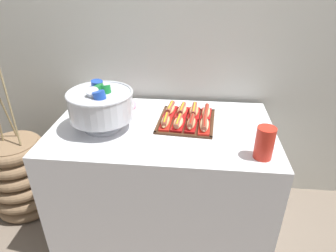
% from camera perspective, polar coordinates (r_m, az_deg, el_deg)
% --- Properties ---
extents(ground_plane, '(10.00, 10.00, 0.00)m').
position_cam_1_polar(ground_plane, '(2.19, -0.89, -17.65)').
color(ground_plane, '#7A6B5B').
extents(back_wall, '(6.00, 0.10, 2.60)m').
position_cam_1_polar(back_wall, '(2.01, 0.47, 20.54)').
color(back_wall, beige).
rests_on(back_wall, ground_plane).
extents(buffet_table, '(1.30, 0.78, 0.76)m').
position_cam_1_polar(buffet_table, '(1.92, -0.98, -9.45)').
color(buffet_table, silver).
rests_on(buffet_table, ground_plane).
extents(floor_vase, '(0.46, 0.46, 1.07)m').
position_cam_1_polar(floor_vase, '(2.37, -26.60, -8.73)').
color(floor_vase, '#896B4C').
rests_on(floor_vase, ground_plane).
extents(serving_tray, '(0.36, 0.38, 0.01)m').
position_cam_1_polar(serving_tray, '(1.77, 3.58, 0.93)').
color(serving_tray, '#472B19').
rests_on(serving_tray, buffet_table).
extents(hot_dog_0, '(0.06, 0.17, 0.06)m').
position_cam_1_polar(hot_dog_0, '(1.70, -0.48, 0.86)').
color(hot_dog_0, red).
rests_on(hot_dog_0, serving_tray).
extents(hot_dog_1, '(0.08, 0.16, 0.06)m').
position_cam_1_polar(hot_dog_1, '(1.69, 2.02, 0.59)').
color(hot_dog_1, '#B21414').
rests_on(hot_dog_1, serving_tray).
extents(hot_dog_2, '(0.07, 0.16, 0.06)m').
position_cam_1_polar(hot_dog_2, '(1.68, 4.55, 0.52)').
color(hot_dog_2, '#B21414').
rests_on(hot_dog_2, serving_tray).
extents(hot_dog_3, '(0.07, 0.18, 0.06)m').
position_cam_1_polar(hot_dog_3, '(1.68, 7.09, 0.25)').
color(hot_dog_3, red).
rests_on(hot_dog_3, serving_tray).
extents(hot_dog_4, '(0.08, 0.17, 0.06)m').
position_cam_1_polar(hot_dog_4, '(1.85, 0.44, 3.25)').
color(hot_dog_4, red).
rests_on(hot_dog_4, serving_tray).
extents(hot_dog_5, '(0.08, 0.17, 0.06)m').
position_cam_1_polar(hot_dog_5, '(1.84, 2.75, 3.03)').
color(hot_dog_5, red).
rests_on(hot_dog_5, serving_tray).
extents(hot_dog_6, '(0.08, 0.17, 0.06)m').
position_cam_1_polar(hot_dog_6, '(1.83, 5.08, 2.89)').
color(hot_dog_6, '#B21414').
rests_on(hot_dog_6, serving_tray).
extents(hot_dog_7, '(0.08, 0.18, 0.06)m').
position_cam_1_polar(hot_dog_7, '(1.83, 7.42, 2.61)').
color(hot_dog_7, red).
rests_on(hot_dog_7, serving_tray).
extents(punch_bowl, '(0.37, 0.37, 0.27)m').
position_cam_1_polar(punch_bowl, '(1.68, -12.95, 4.20)').
color(punch_bowl, silver).
rests_on(punch_bowl, buffet_table).
extents(cup_stack, '(0.09, 0.09, 0.17)m').
position_cam_1_polar(cup_stack, '(1.48, 18.30, -3.15)').
color(cup_stack, red).
rests_on(cup_stack, buffet_table).
extents(donut, '(0.14, 0.14, 0.04)m').
position_cam_1_polar(donut, '(1.96, -8.19, 4.06)').
color(donut, pink).
rests_on(donut, buffet_table).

